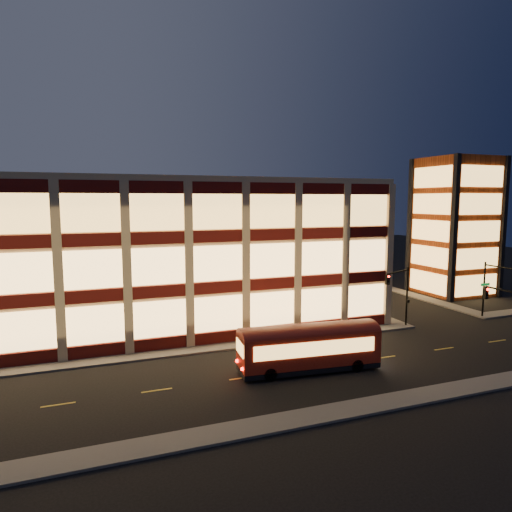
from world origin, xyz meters
name	(u,v)px	position (x,y,z in m)	size (l,w,h in m)	color
ground	(171,358)	(0.00, 0.00, 0.00)	(200.00, 200.00, 0.00)	black
sidewalk_office_south	(131,357)	(-3.00, 1.00, 0.07)	(54.00, 2.00, 0.15)	#514F4C
sidewalk_office_east	(322,295)	(23.00, 17.00, 0.07)	(2.00, 30.00, 0.15)	#514F4C
sidewalk_tower_west	(391,289)	(34.00, 17.00, 0.07)	(2.00, 30.00, 0.15)	#514F4C
sidewalk_near	(215,435)	(0.00, -13.00, 0.07)	(100.00, 2.00, 0.15)	#514F4C
office_building	(115,248)	(-2.91, 16.91, 7.25)	(50.45, 30.45, 14.50)	tan
stair_tower	(455,227)	(39.95, 11.95, 8.99)	(8.60, 8.60, 18.00)	#8C3814
traffic_signal_far	(400,288)	(22.21, 0.24, 4.11)	(3.79, 1.87, 6.00)	black
traffic_signal_right	(496,282)	(33.50, -0.62, 4.10)	(1.20, 4.37, 6.00)	black
trolley_bus	(309,345)	(9.03, -6.34, 1.94)	(10.56, 3.58, 3.51)	maroon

